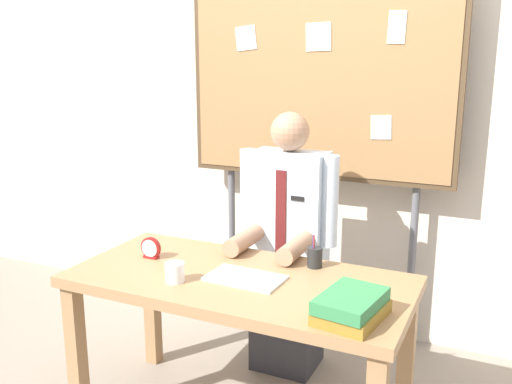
{
  "coord_description": "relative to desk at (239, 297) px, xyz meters",
  "views": [
    {
      "loc": [
        1.07,
        -2.11,
        1.71
      ],
      "look_at": [
        0.0,
        0.18,
        1.1
      ],
      "focal_mm": 39.6,
      "sensor_mm": 36.0,
      "label": 1
    }
  ],
  "objects": [
    {
      "name": "open_notebook",
      "position": [
        0.04,
        -0.02,
        0.11
      ],
      "size": [
        0.34,
        0.21,
        0.01
      ],
      "primitive_type": "cube",
      "rotation": [
        0.0,
        0.0,
        -0.03
      ],
      "color": "white",
      "rests_on": "desk"
    },
    {
      "name": "person",
      "position": [
        0.0,
        0.58,
        0.02
      ],
      "size": [
        0.55,
        0.56,
        1.43
      ],
      "color": "#2D2D33",
      "rests_on": "ground_plane"
    },
    {
      "name": "desk_clock",
      "position": [
        -0.5,
        0.03,
        0.15
      ],
      "size": [
        0.1,
        0.04,
        0.1
      ],
      "color": "maroon",
      "rests_on": "desk"
    },
    {
      "name": "desk",
      "position": [
        0.0,
        0.0,
        0.0
      ],
      "size": [
        1.53,
        0.72,
        0.75
      ],
      "color": "#9E754C",
      "rests_on": "ground_plane"
    },
    {
      "name": "bulletin_board",
      "position": [
        0.0,
        1.02,
        0.92
      ],
      "size": [
        1.6,
        0.09,
        2.18
      ],
      "color": "#4C3823",
      "rests_on": "ground_plane"
    },
    {
      "name": "back_wall",
      "position": [
        0.0,
        1.22,
        0.7
      ],
      "size": [
        6.4,
        0.08,
        2.7
      ],
      "primitive_type": "cube",
      "color": "beige",
      "rests_on": "ground_plane"
    },
    {
      "name": "coffee_mug",
      "position": [
        -0.23,
        -0.17,
        0.14
      ],
      "size": [
        0.08,
        0.08,
        0.09
      ],
      "primitive_type": "cylinder",
      "color": "white",
      "rests_on": "desk"
    },
    {
      "name": "pen_holder",
      "position": [
        0.27,
        0.25,
        0.15
      ],
      "size": [
        0.07,
        0.07,
        0.16
      ],
      "color": "#262626",
      "rests_on": "desk"
    },
    {
      "name": "book_stack",
      "position": [
        0.57,
        -0.2,
        0.15
      ],
      "size": [
        0.25,
        0.32,
        0.1
      ],
      "color": "olive",
      "rests_on": "desk"
    }
  ]
}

